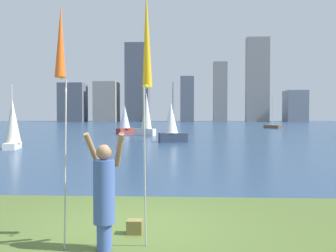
{
  "coord_description": "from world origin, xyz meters",
  "views": [
    {
      "loc": [
        1.07,
        -6.85,
        2.08
      ],
      "look_at": [
        0.02,
        14.94,
        1.42
      ],
      "focal_mm": 39.88,
      "sensor_mm": 36.0,
      "label": 1
    }
  ],
  "objects_px": {
    "kite_flag_left": "(61,48)",
    "kite_flag_right": "(147,43)",
    "sailboat_1": "(125,120)",
    "sailboat_8": "(273,126)",
    "bag": "(135,227)",
    "sailboat_0": "(13,125)",
    "sailboat_6": "(172,125)",
    "person": "(104,192)",
    "sailboat_3": "(146,115)"
  },
  "relations": [
    {
      "from": "bag",
      "to": "sailboat_0",
      "type": "height_order",
      "value": "sailboat_0"
    },
    {
      "from": "kite_flag_left",
      "to": "kite_flag_right",
      "type": "distance_m",
      "value": 1.34
    },
    {
      "from": "bag",
      "to": "sailboat_8",
      "type": "bearing_deg",
      "value": 74.56
    },
    {
      "from": "bag",
      "to": "sailboat_1",
      "type": "height_order",
      "value": "sailboat_1"
    },
    {
      "from": "kite_flag_right",
      "to": "sailboat_1",
      "type": "distance_m",
      "value": 35.1
    },
    {
      "from": "kite_flag_left",
      "to": "sailboat_8",
      "type": "xyz_separation_m",
      "value": [
        15.24,
        52.51,
        -2.77
      ]
    },
    {
      "from": "sailboat_0",
      "to": "person",
      "type": "bearing_deg",
      "value": -60.65
    },
    {
      "from": "kite_flag_left",
      "to": "bag",
      "type": "distance_m",
      "value": 3.24
    },
    {
      "from": "kite_flag_left",
      "to": "sailboat_6",
      "type": "height_order",
      "value": "sailboat_6"
    },
    {
      "from": "bag",
      "to": "sailboat_3",
      "type": "height_order",
      "value": "sailboat_3"
    },
    {
      "from": "kite_flag_left",
      "to": "sailboat_1",
      "type": "relative_size",
      "value": 0.94
    },
    {
      "from": "kite_flag_right",
      "to": "sailboat_8",
      "type": "relative_size",
      "value": 0.81
    },
    {
      "from": "kite_flag_right",
      "to": "sailboat_0",
      "type": "distance_m",
      "value": 18.9
    },
    {
      "from": "kite_flag_left",
      "to": "sailboat_3",
      "type": "distance_m",
      "value": 31.26
    },
    {
      "from": "person",
      "to": "sailboat_3",
      "type": "bearing_deg",
      "value": 100.22
    },
    {
      "from": "kite_flag_right",
      "to": "sailboat_6",
      "type": "distance_m",
      "value": 22.28
    },
    {
      "from": "kite_flag_right",
      "to": "kite_flag_left",
      "type": "bearing_deg",
      "value": -158.65
    },
    {
      "from": "sailboat_6",
      "to": "sailboat_8",
      "type": "relative_size",
      "value": 0.91
    },
    {
      "from": "kite_flag_right",
      "to": "sailboat_0",
      "type": "bearing_deg",
      "value": 121.56
    },
    {
      "from": "kite_flag_left",
      "to": "sailboat_1",
      "type": "distance_m",
      "value": 35.38
    },
    {
      "from": "bag",
      "to": "sailboat_8",
      "type": "relative_size",
      "value": 0.05
    },
    {
      "from": "bag",
      "to": "sailboat_0",
      "type": "distance_m",
      "value": 18.38
    },
    {
      "from": "person",
      "to": "sailboat_8",
      "type": "distance_m",
      "value": 54.4
    },
    {
      "from": "bag",
      "to": "sailboat_8",
      "type": "height_order",
      "value": "sailboat_8"
    },
    {
      "from": "sailboat_0",
      "to": "sailboat_8",
      "type": "xyz_separation_m",
      "value": [
        23.84,
        35.99,
        -1.12
      ]
    },
    {
      "from": "kite_flag_right",
      "to": "sailboat_0",
      "type": "relative_size",
      "value": 1.04
    },
    {
      "from": "sailboat_0",
      "to": "sailboat_6",
      "type": "distance_m",
      "value": 11.24
    },
    {
      "from": "kite_flag_left",
      "to": "sailboat_3",
      "type": "height_order",
      "value": "sailboat_3"
    },
    {
      "from": "person",
      "to": "bag",
      "type": "xyz_separation_m",
      "value": [
        0.36,
        0.78,
        -0.77
      ]
    },
    {
      "from": "kite_flag_right",
      "to": "bag",
      "type": "relative_size",
      "value": 15.34
    },
    {
      "from": "sailboat_1",
      "to": "sailboat_8",
      "type": "bearing_deg",
      "value": 41.14
    },
    {
      "from": "sailboat_3",
      "to": "sailboat_8",
      "type": "distance_m",
      "value": 27.52
    },
    {
      "from": "bag",
      "to": "sailboat_3",
      "type": "distance_m",
      "value": 30.5
    },
    {
      "from": "sailboat_0",
      "to": "sailboat_1",
      "type": "bearing_deg",
      "value": 78.34
    },
    {
      "from": "kite_flag_right",
      "to": "bag",
      "type": "height_order",
      "value": "kite_flag_right"
    },
    {
      "from": "person",
      "to": "sailboat_1",
      "type": "relative_size",
      "value": 0.45
    },
    {
      "from": "sailboat_1",
      "to": "sailboat_8",
      "type": "xyz_separation_m",
      "value": [
        20.02,
        17.49,
        -1.15
      ]
    },
    {
      "from": "person",
      "to": "kite_flag_right",
      "type": "relative_size",
      "value": 0.44
    },
    {
      "from": "sailboat_0",
      "to": "sailboat_1",
      "type": "distance_m",
      "value": 18.89
    },
    {
      "from": "sailboat_0",
      "to": "sailboat_6",
      "type": "relative_size",
      "value": 0.86
    },
    {
      "from": "sailboat_6",
      "to": "sailboat_8",
      "type": "xyz_separation_m",
      "value": [
        14.44,
        29.83,
        -1.0
      ]
    },
    {
      "from": "kite_flag_left",
      "to": "sailboat_0",
      "type": "distance_m",
      "value": 18.7
    },
    {
      "from": "sailboat_8",
      "to": "sailboat_6",
      "type": "bearing_deg",
      "value": -115.84
    },
    {
      "from": "sailboat_8",
      "to": "kite_flag_right",
      "type": "bearing_deg",
      "value": -105.06
    },
    {
      "from": "kite_flag_left",
      "to": "kite_flag_right",
      "type": "bearing_deg",
      "value": 21.35
    },
    {
      "from": "sailboat_3",
      "to": "person",
      "type": "bearing_deg",
      "value": -85.06
    },
    {
      "from": "sailboat_6",
      "to": "bag",
      "type": "bearing_deg",
      "value": -89.5
    },
    {
      "from": "sailboat_0",
      "to": "sailboat_1",
      "type": "xyz_separation_m",
      "value": [
        3.82,
        18.5,
        0.02
      ]
    },
    {
      "from": "person",
      "to": "bag",
      "type": "height_order",
      "value": "person"
    },
    {
      "from": "kite_flag_right",
      "to": "sailboat_0",
      "type": "height_order",
      "value": "kite_flag_right"
    }
  ]
}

